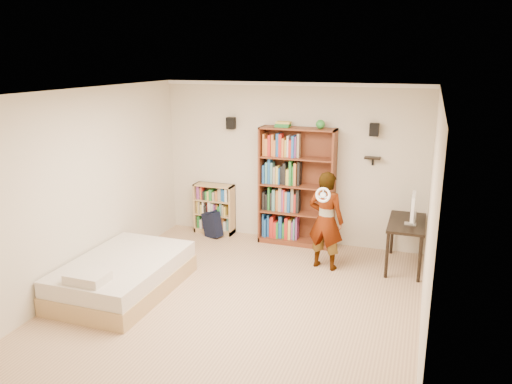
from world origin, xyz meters
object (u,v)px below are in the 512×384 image
low_bookshelf (214,209)px  person (326,221)px  daybed (123,271)px  computer_desk (405,244)px  tall_bookshelf (297,187)px

low_bookshelf → person: person is taller
daybed → person: 2.98m
computer_desk → person: size_ratio=0.71×
computer_desk → person: 1.28m
tall_bookshelf → low_bookshelf: 1.63m
tall_bookshelf → low_bookshelf: (-1.53, 0.05, -0.54)m
computer_desk → low_bookshelf: bearing=171.9°
tall_bookshelf → computer_desk: bearing=-13.3°
low_bookshelf → daybed: bearing=-94.9°
daybed → person: person is taller
daybed → computer_desk: bearing=30.4°
tall_bookshelf → daybed: tall_bookshelf is taller
tall_bookshelf → daybed: (-1.75, -2.52, -0.71)m
low_bookshelf → daybed: 2.59m
person → daybed: bearing=45.6°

